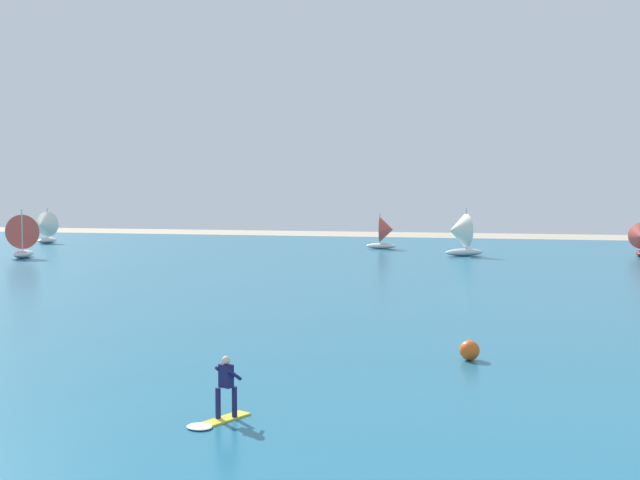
{
  "coord_description": "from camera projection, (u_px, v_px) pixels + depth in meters",
  "views": [
    {
      "loc": [
        4.28,
        -5.94,
        6.02
      ],
      "look_at": [
        -0.86,
        14.76,
        4.7
      ],
      "focal_mm": 43.58,
      "sensor_mm": 36.0,
      "label": 1
    }
  ],
  "objects": [
    {
      "name": "kitesurfer",
      "position": [
        221.0,
        398.0,
        20.01
      ],
      "size": [
        1.32,
        2.01,
        1.67
      ],
      "color": "yellow",
      "rests_on": "ocean"
    },
    {
      "name": "marker_buoy",
      "position": [
        470.0,
        350.0,
        27.29
      ],
      "size": [
        0.71,
        0.71,
        0.71
      ],
      "primitive_type": "sphere",
      "color": "#E55919",
      "rests_on": "ocean"
    },
    {
      "name": "sailboat_anchored_offshore",
      "position": [
        459.0,
        234.0,
        71.6
      ],
      "size": [
        3.95,
        3.51,
        4.4
      ],
      "color": "silver",
      "rests_on": "ocean"
    },
    {
      "name": "ocean",
      "position": [
        450.0,
        275.0,
        55.66
      ],
      "size": [
        160.0,
        90.0,
        0.1
      ],
      "primitive_type": "cube",
      "color": "#236B89",
      "rests_on": "ground"
    },
    {
      "name": "sailboat_outermost",
      "position": [
        385.0,
        232.0,
        80.85
      ],
      "size": [
        3.24,
        2.75,
        3.76
      ],
      "color": "white",
      "rests_on": "ocean"
    },
    {
      "name": "sailboat_center_horizon",
      "position": [
        44.0,
        227.0,
        89.4
      ],
      "size": [
        2.92,
        3.47,
        4.12
      ],
      "color": "silver",
      "rests_on": "ocean"
    },
    {
      "name": "sailboat_mid_right",
      "position": [
        25.0,
        235.0,
        70.32
      ],
      "size": [
        3.41,
        3.88,
        4.37
      ],
      "color": "silver",
      "rests_on": "ocean"
    }
  ]
}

